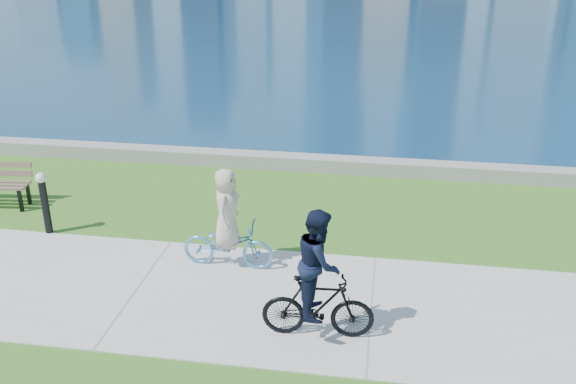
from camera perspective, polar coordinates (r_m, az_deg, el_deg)
ground at (r=11.45m, az=-13.25°, el=-8.42°), size 320.00×320.00×0.00m
concrete_path at (r=11.44m, az=-13.25°, el=-8.38°), size 80.00×3.50×0.02m
seawall at (r=16.69m, az=-5.53°, el=3.01°), size 90.00×0.50×0.35m
bollard_lamp at (r=13.61m, az=-20.85°, el=-0.60°), size 0.21×0.21×1.31m
cyclist_woman at (r=11.55m, az=-5.40°, el=-3.49°), size 0.62×1.68×1.89m
cyclist_man at (r=9.54m, az=2.71°, el=-8.27°), size 0.67×1.72×2.09m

